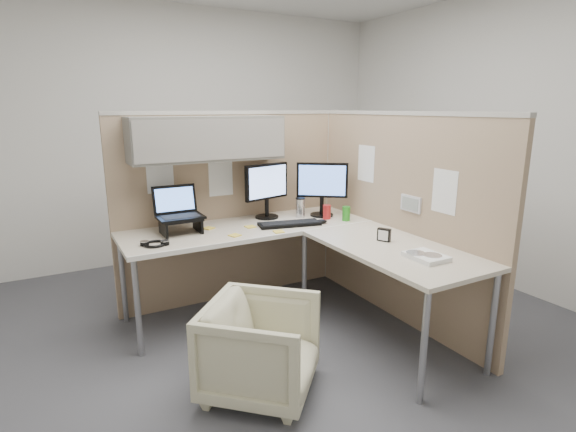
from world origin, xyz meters
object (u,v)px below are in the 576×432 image
monitor_left (267,186)px  desk (299,240)px  office_chair (261,343)px  keyboard (289,224)px

monitor_left → desk: bearing=-106.7°
desk → office_chair: size_ratio=3.19×
keyboard → desk: bearing=-92.2°
desk → office_chair: (-0.62, -0.63, -0.37)m
office_chair → monitor_left: (0.65, 1.22, 0.69)m
keyboard → monitor_left: bearing=110.2°
monitor_left → keyboard: bearing=-96.3°
monitor_left → office_chair: bearing=-132.4°
office_chair → monitor_left: monitor_left is taller
desk → office_chair: bearing=-134.7°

